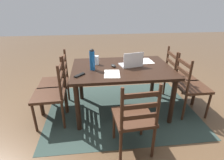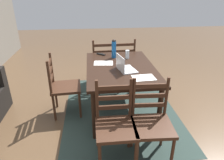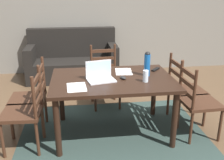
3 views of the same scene
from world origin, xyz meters
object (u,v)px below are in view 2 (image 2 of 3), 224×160
at_px(laptop, 124,67).
at_px(tv_remote, 101,54).
at_px(chair_left_near, 152,123).
at_px(computer_mouse, 122,63).
at_px(dining_table, 120,72).
at_px(chair_left_far, 115,125).
at_px(chair_far_head, 63,87).
at_px(drinking_glass, 127,54).
at_px(chair_right_far, 103,62).
at_px(water_bottle, 114,48).
at_px(chair_right_near, 123,61).

distance_m(laptop, tv_remote, 0.83).
xyz_separation_m(chair_left_near, computer_mouse, (1.16, 0.17, 0.31)).
xyz_separation_m(dining_table, chair_left_far, (-1.04, 0.20, -0.20)).
distance_m(chair_far_head, drinking_glass, 1.17).
bearing_deg(chair_left_near, computer_mouse, 8.30).
height_order(chair_far_head, chair_right_far, same).
bearing_deg(chair_far_head, tv_remote, -44.96).
bearing_deg(chair_far_head, laptop, -99.50).
relative_size(water_bottle, computer_mouse, 3.10).
bearing_deg(chair_left_near, chair_right_near, 0.01).
bearing_deg(chair_left_far, chair_far_head, 33.25).
bearing_deg(tv_remote, chair_left_far, 43.52).
relative_size(chair_far_head, computer_mouse, 9.50).
xyz_separation_m(dining_table, chair_right_far, (1.04, 0.20, -0.20)).
bearing_deg(chair_right_far, computer_mouse, -165.32).
bearing_deg(tv_remote, drinking_glass, 101.38).
xyz_separation_m(chair_right_near, tv_remote, (-0.42, 0.46, 0.30)).
bearing_deg(chair_right_near, chair_left_far, 168.82).
distance_m(water_bottle, computer_mouse, 0.36).
bearing_deg(chair_left_near, drinking_glass, 1.57).
height_order(chair_far_head, drinking_glass, chair_far_head).
distance_m(chair_right_near, water_bottle, 0.79).
relative_size(chair_far_head, chair_right_far, 1.00).
distance_m(chair_left_far, water_bottle, 1.55).
bearing_deg(tv_remote, laptop, 61.97).
relative_size(chair_left_near, computer_mouse, 9.50).
distance_m(laptop, water_bottle, 0.61).
relative_size(chair_far_head, tv_remote, 5.59).
bearing_deg(computer_mouse, chair_far_head, 77.66).
height_order(dining_table, chair_right_far, chair_right_far).
xyz_separation_m(dining_table, chair_far_head, (-0.00, 0.88, -0.20)).
distance_m(chair_left_near, water_bottle, 1.56).
bearing_deg(tv_remote, chair_right_far, -146.23).
bearing_deg(water_bottle, chair_right_near, -23.28).
height_order(chair_left_far, chair_right_near, same).
relative_size(chair_right_near, chair_left_near, 1.00).
bearing_deg(laptop, tv_remote, 20.37).
height_order(dining_table, laptop, laptop).
bearing_deg(laptop, chair_right_far, 10.95).
distance_m(dining_table, computer_mouse, 0.17).
bearing_deg(chair_right_far, drinking_glass, -150.93).
xyz_separation_m(chair_left_near, laptop, (0.88, 0.18, 0.35)).
bearing_deg(laptop, chair_far_head, 80.50).
bearing_deg(computer_mouse, dining_table, 143.44).
bearing_deg(chair_far_head, chair_right_near, -46.29).
bearing_deg(computer_mouse, chair_right_near, -30.78).
bearing_deg(computer_mouse, tv_remote, 10.62).
xyz_separation_m(chair_left_near, water_bottle, (1.48, 0.26, 0.45)).
height_order(drinking_glass, computer_mouse, drinking_glass).
height_order(chair_right_far, tv_remote, chair_right_far).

